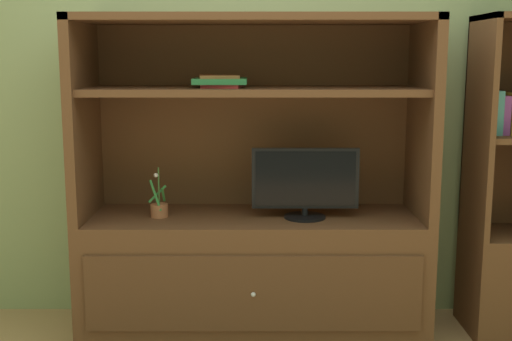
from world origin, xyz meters
TOP-DOWN VIEW (x-y plane):
  - painted_rear_wall at (0.00, 0.75)m, footprint 6.00×0.10m
  - media_console at (0.00, 0.41)m, footprint 1.80×0.62m
  - tv_monitor at (0.27, 0.35)m, footprint 0.55×0.22m
  - potted_plant at (-0.49, 0.37)m, footprint 0.10×0.10m
  - magazine_stack at (-0.17, 0.40)m, footprint 0.27×0.34m
  - bookshelf_tall at (1.34, 0.41)m, footprint 0.37×0.44m

SIDE VIEW (x-z plane):
  - media_console at x=0.00m, z-range -0.32..1.35m
  - bookshelf_tall at x=1.34m, z-range -0.27..1.41m
  - potted_plant at x=-0.49m, z-range 0.55..0.81m
  - tv_monitor at x=0.27m, z-range 0.64..1.01m
  - magazine_stack at x=-0.17m, z-range 1.31..1.38m
  - painted_rear_wall at x=0.00m, z-range 0.00..2.80m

